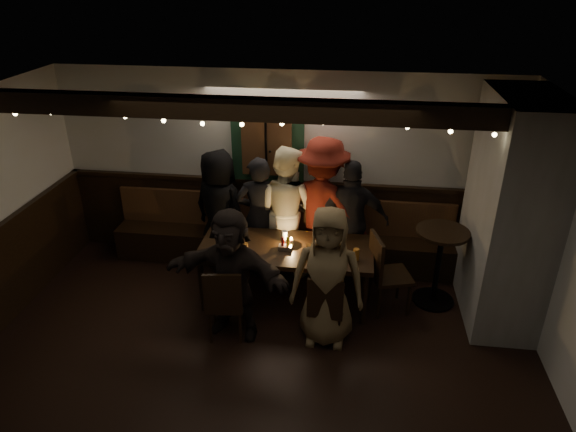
# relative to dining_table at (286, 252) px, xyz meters

# --- Properties ---
(room) EXTENTS (6.02, 5.01, 2.62)m
(room) POSITION_rel_dining_table_xyz_m (0.89, 0.02, 0.40)
(room) COLOR black
(room) RESTS_ON ground
(dining_table) EXTENTS (2.06, 0.88, 0.89)m
(dining_table) POSITION_rel_dining_table_xyz_m (0.00, 0.00, 0.00)
(dining_table) COLOR black
(dining_table) RESTS_ON ground
(chair_near_left) EXTENTS (0.45, 0.45, 0.90)m
(chair_near_left) POSITION_rel_dining_table_xyz_m (-0.55, -0.83, -0.17)
(chair_near_left) COLOR black
(chair_near_left) RESTS_ON ground
(chair_near_right) EXTENTS (0.42, 0.42, 0.85)m
(chair_near_right) POSITION_rel_dining_table_xyz_m (0.54, -0.73, -0.19)
(chair_near_right) COLOR black
(chair_near_right) RESTS_ON ground
(chair_end) EXTENTS (0.55, 0.55, 0.99)m
(chair_end) POSITION_rel_dining_table_xyz_m (1.16, -0.05, -0.12)
(chair_end) COLOR black
(chair_end) RESTS_ON ground
(high_top) EXTENTS (0.62, 0.62, 0.98)m
(high_top) POSITION_rel_dining_table_xyz_m (1.81, 0.19, -0.05)
(high_top) COLOR black
(high_top) RESTS_ON ground
(person_a) EXTENTS (0.95, 0.80, 1.65)m
(person_a) POSITION_rel_dining_table_xyz_m (-0.99, 0.73, 0.15)
(person_a) COLOR black
(person_a) RESTS_ON ground
(person_b) EXTENTS (0.65, 0.49, 1.62)m
(person_b) POSITION_rel_dining_table_xyz_m (-0.43, 0.63, 0.14)
(person_b) COLOR black
(person_b) RESTS_ON ground
(person_c) EXTENTS (1.03, 0.93, 1.74)m
(person_c) POSITION_rel_dining_table_xyz_m (-0.10, 0.74, 0.20)
(person_c) COLOR #EDE5C0
(person_c) RESTS_ON ground
(person_d) EXTENTS (1.38, 1.09, 1.87)m
(person_d) POSITION_rel_dining_table_xyz_m (0.38, 0.75, 0.26)
(person_d) COLOR #57160F
(person_d) RESTS_ON ground
(person_e) EXTENTS (0.98, 0.47, 1.63)m
(person_e) POSITION_rel_dining_table_xyz_m (0.76, 0.62, 0.14)
(person_e) COLOR black
(person_e) RESTS_ON ground
(person_f) EXTENTS (1.47, 0.73, 1.52)m
(person_f) POSITION_rel_dining_table_xyz_m (-0.50, -0.70, 0.09)
(person_f) COLOR black
(person_f) RESTS_ON ground
(person_g) EXTENTS (0.79, 0.53, 1.60)m
(person_g) POSITION_rel_dining_table_xyz_m (0.54, -0.68, 0.13)
(person_g) COLOR olive
(person_g) RESTS_ON ground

